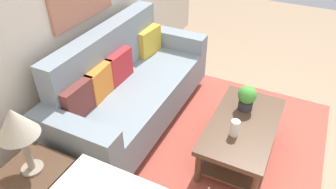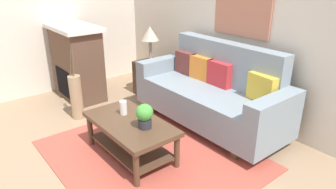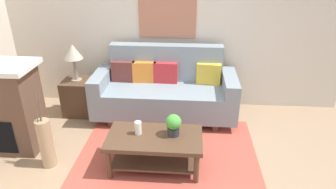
% 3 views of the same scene
% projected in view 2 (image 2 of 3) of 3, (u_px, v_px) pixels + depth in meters
% --- Properties ---
extents(ground_plane, '(9.33, 9.33, 0.00)m').
position_uv_depth(ground_plane, '(112.00, 172.00, 3.17)').
color(ground_plane, '#9E7F60').
extents(wall_back, '(5.33, 0.10, 2.70)m').
position_uv_depth(wall_back, '(252.00, 20.00, 3.89)').
color(wall_back, beige).
rests_on(wall_back, ground_plane).
extents(wall_left, '(0.10, 5.07, 2.70)m').
position_uv_depth(wall_left, '(52.00, 9.00, 4.92)').
color(wall_left, beige).
rests_on(wall_left, ground_plane).
extents(area_rug, '(2.25, 1.93, 0.01)m').
position_uv_depth(area_rug, '(151.00, 155.00, 3.46)').
color(area_rug, '#B24C3D').
rests_on(area_rug, ground_plane).
extents(couch, '(2.12, 0.84, 1.08)m').
position_uv_depth(couch, '(212.00, 94.00, 4.01)').
color(couch, gray).
rests_on(couch, ground_plane).
extents(throw_pillow_maroon, '(0.36, 0.12, 0.32)m').
position_uv_depth(throw_pillow_maroon, '(186.00, 63.00, 4.46)').
color(throw_pillow_maroon, brown).
rests_on(throw_pillow_maroon, couch).
extents(throw_pillow_orange, '(0.37, 0.15, 0.32)m').
position_uv_depth(throw_pillow_orange, '(202.00, 68.00, 4.23)').
color(throw_pillow_orange, orange).
rests_on(throw_pillow_orange, couch).
extents(throw_pillow_crimson, '(0.36, 0.13, 0.32)m').
position_uv_depth(throw_pillow_crimson, '(220.00, 74.00, 3.99)').
color(throw_pillow_crimson, red).
rests_on(throw_pillow_crimson, couch).
extents(throw_pillow_mustard, '(0.37, 0.16, 0.32)m').
position_uv_depth(throw_pillow_mustard, '(262.00, 88.00, 3.52)').
color(throw_pillow_mustard, gold).
rests_on(throw_pillow_mustard, couch).
extents(coffee_table, '(1.10, 0.60, 0.43)m').
position_uv_depth(coffee_table, '(130.00, 131.00, 3.34)').
color(coffee_table, '#513826').
rests_on(coffee_table, ground_plane).
extents(tabletop_vase, '(0.08, 0.08, 0.16)m').
position_uv_depth(tabletop_vase, '(123.00, 108.00, 3.43)').
color(tabletop_vase, white).
rests_on(tabletop_vase, coffee_table).
extents(potted_plant_tabletop, '(0.18, 0.18, 0.26)m').
position_uv_depth(potted_plant_tabletop, '(145.00, 115.00, 3.11)').
color(potted_plant_tabletop, '#2D2D33').
rests_on(potted_plant_tabletop, coffee_table).
extents(side_table, '(0.44, 0.44, 0.56)m').
position_uv_depth(side_table, '(151.00, 78.00, 5.05)').
color(side_table, '#513826').
rests_on(side_table, ground_plane).
extents(table_lamp, '(0.28, 0.28, 0.57)m').
position_uv_depth(table_lamp, '(150.00, 35.00, 4.78)').
color(table_lamp, gray).
rests_on(table_lamp, side_table).
extents(fireplace, '(1.02, 0.58, 1.16)m').
position_uv_depth(fireplace, '(77.00, 62.00, 4.82)').
color(fireplace, brown).
rests_on(fireplace, ground_plane).
extents(floor_vase, '(0.17, 0.17, 0.62)m').
position_uv_depth(floor_vase, '(76.00, 97.00, 4.22)').
color(floor_vase, tan).
rests_on(floor_vase, ground_plane).
extents(floor_vase_branch_a, '(0.04, 0.03, 0.36)m').
position_uv_depth(floor_vase_branch_a, '(73.00, 63.00, 4.02)').
color(floor_vase_branch_a, brown).
rests_on(floor_vase_branch_a, floor_vase).
extents(floor_vase_branch_b, '(0.01, 0.03, 0.36)m').
position_uv_depth(floor_vase_branch_b, '(73.00, 63.00, 4.06)').
color(floor_vase_branch_b, brown).
rests_on(floor_vase_branch_b, floor_vase).
extents(floor_vase_branch_c, '(0.04, 0.04, 0.36)m').
position_uv_depth(floor_vase_branch_c, '(71.00, 63.00, 4.04)').
color(floor_vase_branch_c, brown).
rests_on(floor_vase_branch_c, floor_vase).
extents(framed_painting, '(0.88, 0.03, 0.76)m').
position_uv_depth(framed_painting, '(242.00, 6.00, 3.87)').
color(framed_painting, '#B77056').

